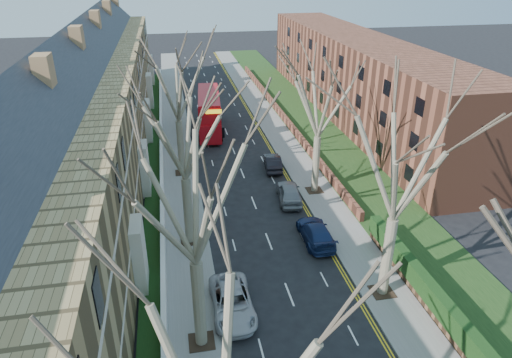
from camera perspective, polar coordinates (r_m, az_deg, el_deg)
pavement_left at (r=54.91m, az=-9.99°, el=5.52°), size 3.00×102.00×0.12m
pavement_right at (r=56.26m, az=2.36°, el=6.40°), size 3.00×102.00×0.12m
terrace_left at (r=46.17m, az=-19.77°, el=7.62°), size 9.70×78.00×13.60m
flats_right at (r=62.01m, az=12.21°, el=12.45°), size 13.97×54.00×10.00m
wall_hedge_right at (r=26.90m, az=25.46°, el=-18.55°), size 0.70×24.00×1.80m
front_wall_left at (r=47.27m, az=-11.72°, el=2.67°), size 0.30×78.00×1.00m
grass_verge_right at (r=57.38m, az=6.78°, el=6.73°), size 6.00×102.00×0.06m
tree_left_mid at (r=20.80m, az=-8.16°, el=-1.00°), size 10.50×10.50×14.71m
tree_left_far at (r=30.17m, az=-9.30°, el=6.96°), size 10.15×10.15×14.22m
tree_left_dist at (r=41.64m, az=-10.08°, el=12.63°), size 10.50×10.50×14.71m
tree_right_mid at (r=25.57m, az=17.95°, el=3.23°), size 10.50×10.50×14.71m
tree_right_far at (r=37.84m, az=8.08°, el=10.95°), size 10.15×10.15×14.22m
double_decker_bus at (r=54.82m, az=-5.85°, el=8.14°), size 3.37×10.95×4.52m
car_left_far at (r=27.69m, az=-2.99°, el=-15.12°), size 2.39×5.16×1.43m
car_right_near at (r=33.96m, az=7.48°, el=-6.64°), size 2.09×4.99×1.44m
car_right_mid at (r=39.07m, az=4.18°, el=-1.69°), size 2.45×4.87×1.59m
car_right_far at (r=44.94m, az=2.09°, el=2.09°), size 1.95×4.44×1.42m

